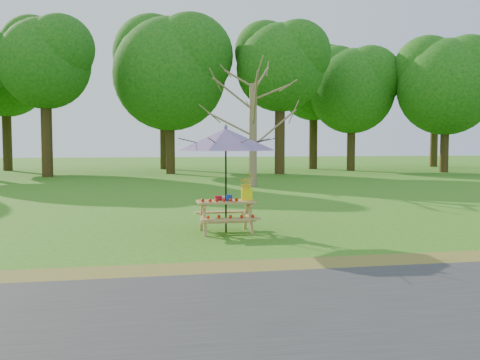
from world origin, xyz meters
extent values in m
plane|color=#3A6E15|center=(0.00, 0.00, 0.00)|extent=(120.00, 120.00, 0.00)
cube|color=#2D2C2F|center=(0.00, -5.00, 0.01)|extent=(120.00, 4.00, 0.01)
cube|color=olive|center=(0.00, -2.80, 0.00)|extent=(120.00, 1.20, 0.01)
cylinder|color=#816446|center=(3.00, 11.87, 2.19)|extent=(0.29, 0.29, 4.38)
cube|color=#A97D4C|center=(-0.03, 0.50, 0.65)|extent=(1.20, 0.62, 0.04)
cube|color=#A97D4C|center=(-0.03, -0.05, 0.36)|extent=(1.20, 0.22, 0.04)
cube|color=#A97D4C|center=(-0.03, 1.05, 0.36)|extent=(1.20, 0.22, 0.04)
cylinder|color=black|center=(-0.03, 0.50, 1.12)|extent=(0.04, 0.04, 2.25)
cone|color=#1D71A6|center=(-0.03, 0.50, 1.95)|extent=(2.67, 2.67, 0.46)
sphere|color=#1D71A6|center=(-0.03, 0.50, 2.20)|extent=(0.08, 0.08, 0.08)
cube|color=#B10E21|center=(-0.18, 0.58, 0.72)|extent=(0.14, 0.12, 0.10)
cylinder|color=#1438A7|center=(0.03, 0.42, 0.74)|extent=(0.13, 0.13, 0.13)
cube|color=white|center=(-0.07, 0.69, 0.71)|extent=(0.13, 0.13, 0.07)
cylinder|color=#FFF80D|center=(0.42, 0.51, 0.79)|extent=(0.24, 0.24, 0.24)
imported|color=yellow|center=(0.42, 0.51, 1.04)|extent=(0.40, 0.37, 0.37)
camera|label=1|loc=(-1.82, -10.46, 1.88)|focal=40.00mm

